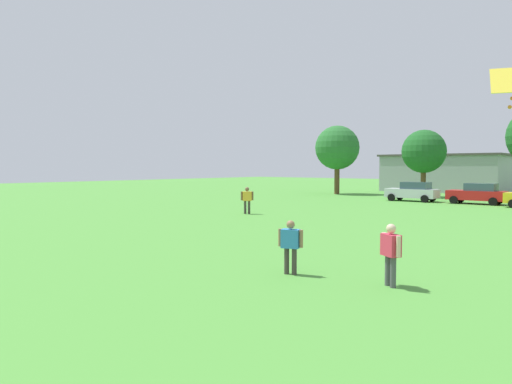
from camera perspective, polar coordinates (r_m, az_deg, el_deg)
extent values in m
plane|color=#4C9338|center=(28.42, 22.86, -3.22)|extent=(160.00, 160.00, 0.00)
cylinder|color=#4C4C51|center=(12.51, 15.72, -9.14)|extent=(0.15, 0.15, 0.78)
cylinder|color=#4C4C51|center=(12.32, 16.32, -9.34)|extent=(0.15, 0.15, 0.78)
cube|color=#D8334C|center=(12.29, 16.06, -6.22)|extent=(0.59, 0.52, 0.55)
cylinder|color=beige|center=(12.55, 15.25, -5.94)|extent=(0.11, 0.11, 0.52)
cylinder|color=beige|center=(12.03, 16.91, -6.36)|extent=(0.11, 0.11, 0.52)
sphere|color=beige|center=(12.23, 16.09, -4.30)|extent=(0.24, 0.24, 0.24)
cylinder|color=#3F3833|center=(29.88, -0.85, -1.88)|extent=(0.16, 0.16, 0.84)
cylinder|color=#3F3833|center=(29.86, -1.33, -1.88)|extent=(0.16, 0.16, 0.84)
cube|color=yellow|center=(29.81, -1.09, -0.51)|extent=(0.62, 0.61, 0.59)
cylinder|color=brown|center=(29.84, -0.42, -0.47)|extent=(0.12, 0.12, 0.56)
cylinder|color=brown|center=(29.79, -1.75, -0.48)|extent=(0.12, 0.12, 0.56)
sphere|color=brown|center=(29.79, -1.09, 0.35)|extent=(0.26, 0.26, 0.26)
cylinder|color=#3F3833|center=(13.27, 4.67, -8.40)|extent=(0.14, 0.14, 0.74)
cylinder|color=#3F3833|center=(13.33, 3.75, -8.34)|extent=(0.14, 0.14, 0.74)
cube|color=#337FCC|center=(13.19, 4.22, -5.67)|extent=(0.56, 0.42, 0.53)
cylinder|color=#936B4C|center=(13.09, 5.50, -5.67)|extent=(0.11, 0.11, 0.49)
cylinder|color=#936B4C|center=(13.28, 2.95, -5.54)|extent=(0.11, 0.11, 0.49)
sphere|color=#936B4C|center=(13.13, 4.23, -3.96)|extent=(0.23, 0.23, 0.23)
sphere|color=orange|center=(14.08, 28.68, 9.96)|extent=(0.10, 0.10, 0.10)
sphere|color=orange|center=(14.07, 28.45, 9.07)|extent=(0.10, 0.10, 0.10)
cube|color=silver|center=(42.99, 18.40, -0.13)|extent=(4.30, 1.80, 0.76)
cube|color=#334756|center=(42.83, 18.84, 0.76)|extent=(2.24, 1.58, 0.60)
cylinder|color=black|center=(42.74, 16.13, -0.63)|extent=(0.64, 0.22, 0.64)
cylinder|color=black|center=(44.39, 17.07, -0.51)|extent=(0.64, 0.22, 0.64)
cylinder|color=black|center=(41.65, 19.81, -0.78)|extent=(0.64, 0.22, 0.64)
cylinder|color=black|center=(43.34, 20.63, -0.65)|extent=(0.64, 0.22, 0.64)
cube|color=red|center=(41.67, 25.18, -0.37)|extent=(4.30, 1.80, 0.76)
cube|color=#334756|center=(41.55, 25.66, 0.55)|extent=(2.24, 1.58, 0.60)
cylinder|color=black|center=(41.22, 22.88, -0.88)|extent=(0.64, 0.22, 0.64)
cylinder|color=black|center=(42.95, 23.59, -0.75)|extent=(0.64, 0.22, 0.64)
cylinder|color=black|center=(40.47, 26.84, -1.04)|extent=(0.64, 0.22, 0.64)
cylinder|color=black|center=(42.22, 27.40, -0.90)|extent=(0.64, 0.22, 0.64)
cylinder|color=brown|center=(52.28, 9.80, 1.43)|extent=(0.56, 0.56, 3.04)
sphere|color=#286B2D|center=(52.30, 9.84, 5.34)|extent=(4.81, 4.81, 4.81)
cylinder|color=brown|center=(49.09, 19.64, 0.98)|extent=(0.50, 0.50, 2.69)
sphere|color=#1E5B23|center=(49.08, 19.71, 4.67)|extent=(4.25, 4.25, 4.25)
cube|color=#9999A3|center=(61.25, 22.05, 2.05)|extent=(13.33, 8.23, 4.24)
cube|color=#4C4742|center=(61.26, 22.09, 4.14)|extent=(13.87, 8.55, 0.24)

